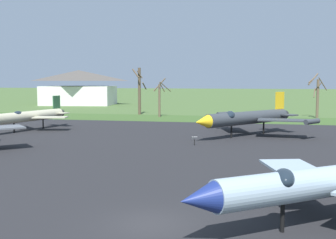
# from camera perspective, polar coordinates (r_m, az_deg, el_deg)

# --- Properties ---
(ground_plane) EXTENTS (600.00, 600.00, 0.00)m
(ground_plane) POSITION_cam_1_polar(r_m,az_deg,el_deg) (19.43, -2.41, -14.40)
(ground_plane) COLOR #425B2D
(asphalt_apron) EXTENTS (78.96, 56.53, 0.05)m
(asphalt_apron) POSITION_cam_1_polar(r_m,az_deg,el_deg) (35.57, 4.33, -5.18)
(asphalt_apron) COLOR black
(asphalt_apron) RESTS_ON ground
(grass_verge_strip) EXTENTS (138.96, 12.00, 0.06)m
(grass_verge_strip) POSITION_cam_1_polar(r_m,az_deg,el_deg) (69.39, 8.02, 0.01)
(grass_verge_strip) COLOR #365424
(grass_verge_strip) RESTS_ON ground
(jet_fighter_front_right) EXTENTS (12.88, 10.65, 4.52)m
(jet_fighter_front_right) POSITION_cam_1_polar(r_m,az_deg,el_deg) (20.14, 21.10, -8.00)
(jet_fighter_front_right) COLOR #8EA3B2
(jet_fighter_front_right) RESTS_ON ground
(jet_fighter_rear_left) EXTENTS (13.75, 14.52, 5.12)m
(jet_fighter_rear_left) POSITION_cam_1_polar(r_m,az_deg,el_deg) (48.96, 10.98, 0.27)
(jet_fighter_rear_left) COLOR #33383D
(jet_fighter_rear_left) RESTS_ON ground
(info_placard_rear_left) EXTENTS (0.61, 0.41, 0.93)m
(info_placard_rear_left) POSITION_cam_1_polar(r_m,az_deg,el_deg) (41.49, 3.70, -2.83)
(info_placard_rear_left) COLOR black
(info_placard_rear_left) RESTS_ON ground
(jet_fighter_rear_right) EXTENTS (9.87, 13.46, 4.41)m
(jet_fighter_rear_right) POSITION_cam_1_polar(r_m,az_deg,el_deg) (56.16, -18.91, 0.45)
(jet_fighter_rear_right) COLOR #B7B293
(jet_fighter_rear_right) RESTS_ON ground
(bare_tree_far_left) EXTENTS (2.58, 2.42, 8.94)m
(bare_tree_far_left) POSITION_cam_1_polar(r_m,az_deg,el_deg) (79.00, -3.99, 4.16)
(bare_tree_far_left) COLOR brown
(bare_tree_far_left) RESTS_ON ground
(bare_tree_left_of_center) EXTENTS (3.31, 3.31, 7.01)m
(bare_tree_left_of_center) POSITION_cam_1_polar(r_m,az_deg,el_deg) (73.19, -1.14, 3.10)
(bare_tree_left_of_center) COLOR brown
(bare_tree_left_of_center) RESTS_ON ground
(bare_tree_center) EXTENTS (3.21, 3.22, 7.83)m
(bare_tree_center) POSITION_cam_1_polar(r_m,az_deg,el_deg) (75.85, 20.00, 3.23)
(bare_tree_center) COLOR brown
(bare_tree_center) RESTS_ON ground
(visitor_building) EXTENTS (20.53, 15.30, 9.21)m
(visitor_building) POSITION_cam_1_polar(r_m,az_deg,el_deg) (112.66, -12.26, 4.33)
(visitor_building) COLOR silver
(visitor_building) RESTS_ON ground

